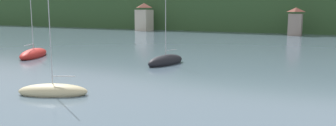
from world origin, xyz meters
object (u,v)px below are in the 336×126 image
object	(u,v)px
sailboat_mid_5	(34,54)
sailboat_far_8	(166,61)
shore_building_west	(144,17)
shore_building_westcentral	(295,22)
sailboat_mid_7	(53,91)

from	to	relation	value
sailboat_mid_5	sailboat_far_8	size ratio (longest dim) A/B	1.22
shore_building_west	shore_building_westcentral	size ratio (longest dim) A/B	1.22
sailboat_mid_5	shore_building_westcentral	bearing A→B (deg)	-50.98
shore_building_westcentral	sailboat_mid_7	xyz separation A→B (m)	(-8.20, -74.79, -3.20)
sailboat_mid_5	sailboat_far_8	world-z (taller)	sailboat_mid_5
shore_building_westcentral	sailboat_far_8	xyz separation A→B (m)	(-7.47, -57.71, -3.10)
sailboat_mid_5	sailboat_mid_7	distance (m)	23.55
shore_building_west	sailboat_far_8	size ratio (longest dim) A/B	1.07
sailboat_mid_5	sailboat_far_8	bearing A→B (deg)	-109.43
sailboat_mid_5	sailboat_far_8	distance (m)	19.47
shore_building_west	sailboat_far_8	distance (m)	70.08
shore_building_westcentral	sailboat_mid_7	bearing A→B (deg)	-96.26
sailboat_mid_5	shore_building_west	bearing A→B (deg)	-9.63
shore_building_west	sailboat_mid_7	world-z (taller)	shore_building_west
sailboat_mid_5	sailboat_mid_7	size ratio (longest dim) A/B	1.22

